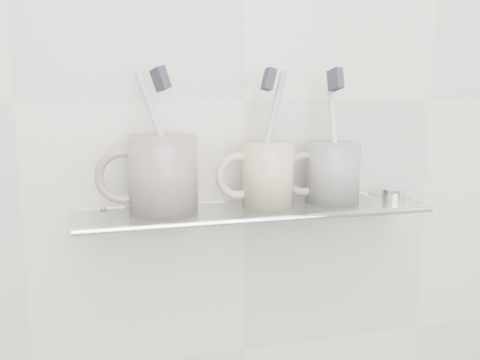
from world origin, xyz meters
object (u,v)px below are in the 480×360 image
object	(u,v)px
shelf_glass	(255,210)
mug_left	(163,175)
mug_center	(268,175)
mug_right	(333,173)

from	to	relation	value
shelf_glass	mug_left	world-z (taller)	mug_left
mug_left	mug_center	world-z (taller)	mug_left
mug_left	mug_right	xyz separation A→B (m)	(0.25, 0.00, -0.01)
mug_center	mug_left	bearing A→B (deg)	158.06
shelf_glass	mug_right	size ratio (longest dim) A/B	5.56
mug_center	mug_right	distance (m)	0.10
mug_center	shelf_glass	bearing A→B (deg)	171.87
mug_left	mug_center	distance (m)	0.15
mug_right	mug_center	bearing A→B (deg)	171.60
mug_left	mug_right	world-z (taller)	mug_left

